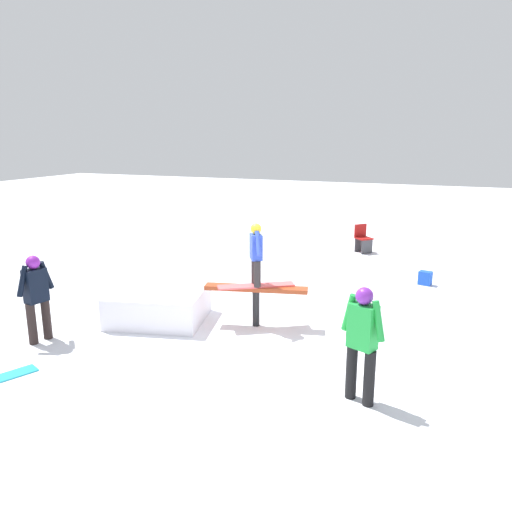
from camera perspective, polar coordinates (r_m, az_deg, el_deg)
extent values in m
plane|color=white|center=(9.83, 0.00, -7.94)|extent=(60.00, 60.00, 0.00)
cylinder|color=black|center=(9.70, 0.00, -5.97)|extent=(0.14, 0.14, 0.72)
cube|color=#A53F1E|center=(9.58, 0.00, -3.72)|extent=(2.00, 0.73, 0.08)
cube|color=white|center=(10.18, -11.06, -5.57)|extent=(2.10, 1.87, 0.62)
cube|color=#F65D5F|center=(9.56, 0.00, -3.41)|extent=(1.40, 1.02, 0.03)
cylinder|color=#322D2E|center=(9.37, 0.14, -2.07)|extent=(0.13, 0.13, 0.51)
cylinder|color=#322D2E|center=(9.60, -0.13, -1.66)|extent=(0.13, 0.13, 0.51)
cube|color=blue|center=(9.36, 0.00, 1.05)|extent=(0.34, 0.38, 0.48)
cylinder|color=blue|center=(9.15, 0.23, 1.44)|extent=(0.23, 0.30, 0.44)
cylinder|color=blue|center=(9.54, -0.22, 1.95)|extent=(0.23, 0.30, 0.44)
sphere|color=yellow|center=(9.29, 0.00, 3.12)|extent=(0.21, 0.21, 0.21)
cylinder|color=black|center=(9.88, -22.82, -6.66)|extent=(0.16, 0.16, 0.74)
cylinder|color=black|center=(9.73, -24.24, -7.10)|extent=(0.16, 0.16, 0.74)
cube|color=black|center=(9.60, -23.91, -3.10)|extent=(0.30, 0.41, 0.60)
cylinder|color=black|center=(9.69, -22.84, -2.01)|extent=(0.14, 0.27, 0.54)
cylinder|color=black|center=(9.45, -25.16, -2.63)|extent=(0.14, 0.27, 0.54)
sphere|color=purple|center=(9.50, -24.15, -0.66)|extent=(0.24, 0.24, 0.24)
cylinder|color=black|center=(7.16, 12.81, -13.47)|extent=(0.16, 0.16, 0.80)
cylinder|color=black|center=(7.30, 10.84, -12.80)|extent=(0.16, 0.16, 0.80)
cube|color=green|center=(6.94, 12.11, -7.87)|extent=(0.44, 0.36, 0.62)
cylinder|color=green|center=(6.77, 13.83, -7.25)|extent=(0.23, 0.17, 0.55)
cylinder|color=green|center=(7.01, 10.56, -6.34)|extent=(0.23, 0.17, 0.55)
sphere|color=purple|center=(6.79, 12.29, -4.49)|extent=(0.24, 0.24, 0.24)
cube|color=white|center=(14.34, 11.28, -1.14)|extent=(1.34, 0.94, 0.02)
cube|color=#3F3F44|center=(15.89, 12.57, 1.02)|extent=(0.30, 0.31, 0.44)
cube|color=#3F3F44|center=(16.17, 11.81, 1.28)|extent=(0.30, 0.31, 0.44)
cube|color=#A61513|center=(15.98, 12.23, 1.99)|extent=(0.62, 0.62, 0.04)
cube|color=#A61513|center=(16.10, 11.84, 2.89)|extent=(0.33, 0.34, 0.40)
cube|color=blue|center=(13.04, 18.77, -2.40)|extent=(0.34, 0.28, 0.34)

